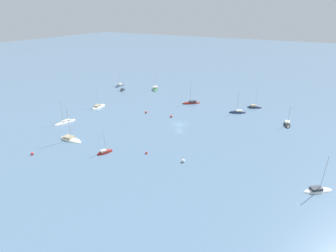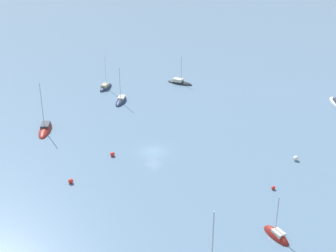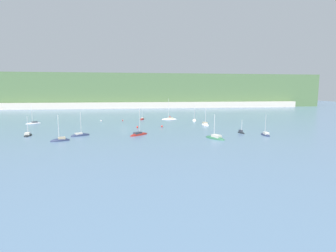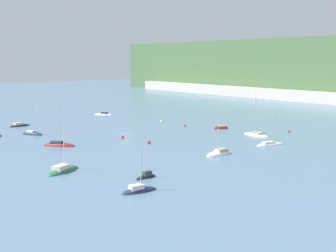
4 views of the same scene
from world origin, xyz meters
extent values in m
plane|color=slate|center=(0.00, 0.00, 0.00)|extent=(600.00, 600.00, 0.00)
ellipsoid|color=black|center=(43.40, -23.54, 0.00)|extent=(1.77, 4.62, 1.19)
cube|color=#333842|center=(43.35, -23.18, 0.75)|extent=(1.04, 1.72, 0.85)
cylinder|color=silver|center=(43.43, -23.76, 2.70)|extent=(0.14, 0.14, 4.74)
ellipsoid|color=maroon|center=(5.73, -22.40, 0.00)|extent=(7.53, 6.94, 1.65)
cube|color=#333842|center=(5.24, -22.82, 0.81)|extent=(3.20, 3.06, 0.72)
cylinder|color=#B2B2B7|center=(6.03, -22.13, 5.15)|extent=(0.14, 0.14, 9.39)
ellipsoid|color=#232D4C|center=(49.85, -29.28, 0.00)|extent=(2.46, 6.34, 1.53)
cube|color=silver|center=(49.81, -29.78, 0.82)|extent=(1.55, 2.34, 0.80)
cylinder|color=#B2B2B7|center=(49.87, -28.97, 3.93)|extent=(0.14, 0.14, 7.02)
ellipsoid|color=white|center=(35.98, 18.48, 0.00)|extent=(3.85, 8.25, 1.47)
cube|color=silver|center=(35.84, 17.86, 0.65)|extent=(2.08, 3.13, 0.49)
cylinder|color=#B2B2B7|center=(36.07, 18.87, 4.21)|extent=(0.14, 0.14, 7.61)
ellipsoid|color=silver|center=(-43.29, 17.71, 0.00)|extent=(6.60, 5.73, 1.22)
cube|color=#333842|center=(-42.86, 18.04, 0.67)|extent=(2.79, 2.60, 0.68)
cylinder|color=silver|center=(-43.56, 17.50, 4.65)|extent=(0.14, 0.14, 8.62)
ellipsoid|color=maroon|center=(9.21, 27.81, 0.00)|extent=(3.33, 4.82, 1.96)
cube|color=silver|center=(9.36, 28.14, 0.79)|extent=(1.67, 1.95, 0.51)
cylinder|color=#B2B2B7|center=(9.11, 27.60, 3.22)|extent=(0.14, 0.14, 5.37)
ellipsoid|color=black|center=(-32.85, -17.89, 0.00)|extent=(3.07, 7.03, 1.30)
cube|color=beige|center=(-32.78, -18.43, 0.77)|extent=(1.84, 2.63, 0.82)
cylinder|color=silver|center=(-32.90, -17.56, 3.59)|extent=(0.14, 0.14, 6.46)
ellipsoid|color=#2D6647|center=(30.22, -32.92, 0.00)|extent=(6.14, 8.65, 1.73)
cube|color=beige|center=(30.51, -33.51, 0.92)|extent=(3.05, 3.53, 0.90)
cylinder|color=silver|center=(30.03, -32.55, 4.20)|extent=(0.14, 0.14, 7.45)
ellipsoid|color=white|center=(36.70, 0.69, 0.00)|extent=(2.71, 7.31, 2.00)
cube|color=tan|center=(36.69, 1.28, 0.92)|extent=(1.85, 2.65, 0.73)
cylinder|color=silver|center=(36.71, 0.33, 4.40)|extent=(0.14, 0.14, 7.70)
ellipsoid|color=white|center=(23.95, 26.76, 0.00)|extent=(8.37, 2.97, 1.36)
cube|color=tan|center=(24.62, 26.76, 0.71)|extent=(3.02, 2.06, 0.66)
cylinder|color=#B2B2B7|center=(23.54, 26.77, 5.83)|extent=(0.14, 0.14, 10.91)
ellipsoid|color=#232D4C|center=(-14.58, -21.04, 0.00)|extent=(6.77, 4.89, 1.82)
cube|color=beige|center=(-15.05, -21.29, 0.80)|extent=(2.75, 2.34, 0.59)
cylinder|color=silver|center=(-14.29, -20.88, 4.35)|extent=(0.14, 0.14, 7.69)
sphere|color=red|center=(-1.16, 22.46, 0.31)|extent=(0.61, 0.61, 0.61)
sphere|color=white|center=(-12.01, 21.46, 0.43)|extent=(0.86, 0.86, 0.86)
sphere|color=red|center=(16.21, -3.52, 0.39)|extent=(0.78, 0.78, 0.78)
sphere|color=red|center=(26.05, 38.32, 0.35)|extent=(0.71, 0.71, 0.71)
sphere|color=red|center=(5.67, -4.56, 0.40)|extent=(0.80, 0.80, 0.80)
camera|label=1|loc=(-37.26, 74.82, 36.72)|focal=28.00mm
camera|label=2|loc=(57.19, 46.49, 37.95)|focal=50.00mm
camera|label=3|loc=(2.88, -114.44, 15.57)|focal=28.00mm
camera|label=4|loc=(108.83, -69.16, 20.63)|focal=50.00mm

